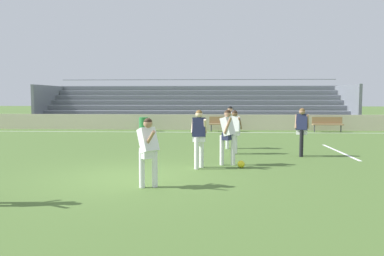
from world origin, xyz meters
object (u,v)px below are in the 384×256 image
(player_white_dropping_back, at_px, (235,128))
(player_dark_overlapping, at_px, (302,128))
(trash_bin, at_px, (144,124))
(bench_centre_sideline, at_px, (224,123))
(player_white_deep_cover, at_px, (148,147))
(player_white_on_ball, at_px, (230,123))
(bleacher_stand, at_px, (195,104))
(bench_far_right, at_px, (327,123))
(soccer_ball, at_px, (241,164))
(player_white_pressing_high, at_px, (228,132))
(player_dark_trailing_run, at_px, (199,134))

(player_white_dropping_back, height_order, player_dark_overlapping, player_dark_overlapping)
(trash_bin, bearing_deg, bench_centre_sideline, 1.78)
(player_white_deep_cover, bearing_deg, player_white_on_ball, 72.78)
(bleacher_stand, xyz_separation_m, bench_far_right, (8.27, -4.79, -1.01))
(trash_bin, distance_m, player_white_on_ball, 9.23)
(bleacher_stand, bearing_deg, player_dark_overlapping, -72.64)
(player_dark_overlapping, relative_size, player_white_on_ball, 0.99)
(player_dark_overlapping, relative_size, soccer_ball, 7.75)
(trash_bin, bearing_deg, player_white_deep_cover, -79.00)
(trash_bin, distance_m, player_white_pressing_high, 12.57)
(player_dark_overlapping, distance_m, player_white_on_ball, 3.11)
(bleacher_stand, bearing_deg, trash_bin, -120.23)
(player_white_pressing_high, bearing_deg, trash_bin, 112.36)
(bleacher_stand, distance_m, bench_far_right, 9.61)
(soccer_ball, bearing_deg, bench_far_right, 63.89)
(player_white_on_ball, distance_m, soccer_ball, 4.41)
(bench_centre_sideline, xyz_separation_m, soccer_ball, (0.22, -12.20, -0.44))
(trash_bin, bearing_deg, player_dark_trailing_run, -72.15)
(player_white_pressing_high, bearing_deg, player_white_dropping_back, 81.97)
(bench_far_right, xyz_separation_m, player_white_dropping_back, (-6.03, -9.38, 0.40))
(player_dark_trailing_run, bearing_deg, bench_far_right, 59.65)
(player_white_pressing_high, distance_m, player_white_deep_cover, 3.61)
(bench_centre_sideline, bearing_deg, trash_bin, -178.22)
(bench_centre_sideline, xyz_separation_m, trash_bin, (-4.94, -0.15, -0.12))
(bench_far_right, xyz_separation_m, player_white_on_ball, (-6.15, -7.89, 0.49))
(player_dark_trailing_run, distance_m, player_white_deep_cover, 2.71)
(bench_centre_sideline, distance_m, player_white_pressing_high, 11.78)
(bleacher_stand, relative_size, player_dark_trailing_run, 12.84)
(bleacher_stand, distance_m, player_white_pressing_high, 16.67)
(bench_far_right, xyz_separation_m, soccer_ball, (-5.98, -12.20, -0.44))
(player_dark_overlapping, bearing_deg, player_white_pressing_high, -143.92)
(trash_bin, xyz_separation_m, player_white_pressing_high, (4.78, -11.61, 0.59))
(bench_far_right, bearing_deg, player_white_pressing_high, -118.43)
(trash_bin, relative_size, player_dark_overlapping, 0.50)
(bleacher_stand, height_order, trash_bin, bleacher_stand)
(bleacher_stand, distance_m, player_dark_overlapping, 15.32)
(bench_centre_sideline, xyz_separation_m, bench_far_right, (6.20, 0.00, 0.00))
(player_dark_overlapping, bearing_deg, player_white_on_ball, 141.78)
(bleacher_stand, xyz_separation_m, bench_centre_sideline, (2.06, -4.79, -1.01))
(trash_bin, bearing_deg, bench_far_right, 0.79)
(trash_bin, distance_m, player_dark_trailing_run, 12.81)
(player_white_pressing_high, xyz_separation_m, player_white_on_ball, (0.22, 3.87, 0.01))
(player_white_dropping_back, xyz_separation_m, player_white_deep_cover, (-2.26, -5.44, 0.00))
(bleacher_stand, distance_m, player_dark_trailing_run, 17.17)
(trash_bin, height_order, player_white_pressing_high, player_white_pressing_high)
(player_white_deep_cover, bearing_deg, trash_bin, 101.00)
(bench_far_right, relative_size, player_white_dropping_back, 1.12)
(bench_far_right, distance_m, player_dark_overlapping, 10.50)
(bench_centre_sideline, bearing_deg, player_white_dropping_back, -88.97)
(bench_centre_sideline, bearing_deg, player_dark_trailing_run, -94.73)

